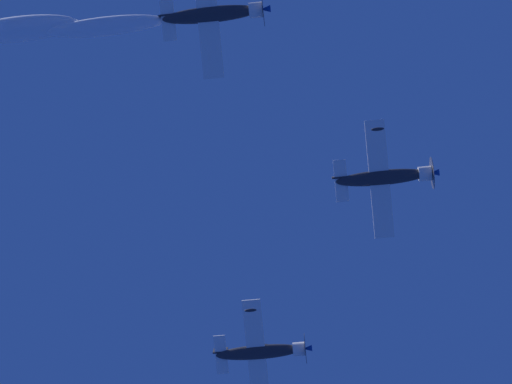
# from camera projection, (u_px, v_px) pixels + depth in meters

# --- Properties ---
(airplane_lead) EXTENTS (7.87, 8.31, 2.97)m
(airplane_lead) POSITION_uv_depth(u_px,v_px,m) (386.00, 177.00, 73.99)
(airplane_lead) COLOR #232328
(airplane_left_wingman) EXTENTS (7.86, 8.42, 2.85)m
(airplane_left_wingman) POSITION_uv_depth(u_px,v_px,m) (262.00, 352.00, 79.05)
(airplane_left_wingman) COLOR #232328
(airplane_right_wingman) EXTENTS (7.86, 8.34, 2.94)m
(airplane_right_wingman) POSITION_uv_depth(u_px,v_px,m) (214.00, 14.00, 69.98)
(airplane_right_wingman) COLOR #232328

